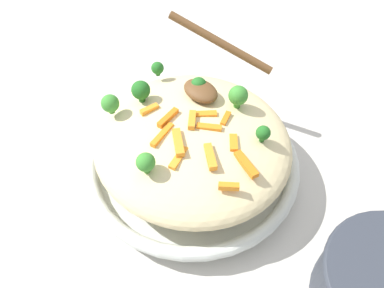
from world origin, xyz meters
The scene contains 24 objects.
ground_plane centered at (0.00, 0.00, 0.00)m, with size 2.40×2.40×0.00m, color beige.
serving_bowl centered at (0.00, 0.00, 0.02)m, with size 0.32×0.32×0.04m.
pasta_mound centered at (0.00, 0.00, 0.07)m, with size 0.28×0.27×0.07m, color beige.
carrot_piece_0 centered at (0.00, 0.00, 0.12)m, with size 0.03×0.01×0.01m, color orange.
carrot_piece_1 centered at (-0.03, -0.02, 0.11)m, with size 0.04×0.01×0.01m, color orange.
carrot_piece_2 centered at (0.03, -0.05, 0.11)m, with size 0.04×0.01×0.01m, color orange.
carrot_piece_3 centered at (0.10, -0.03, 0.11)m, with size 0.02×0.01×0.01m, color orange.
carrot_piece_4 centered at (0.02, 0.01, 0.11)m, with size 0.03×0.01×0.01m, color orange.
carrot_piece_5 centered at (-0.06, -0.03, 0.11)m, with size 0.03×0.01×0.01m, color orange.
carrot_piece_6 centered at (0.09, 0.01, 0.11)m, with size 0.04×0.01×0.01m, color orange.
carrot_piece_7 centered at (-0.01, -0.04, 0.11)m, with size 0.04×0.01×0.01m, color orange.
carrot_piece_8 centered at (0.06, 0.02, 0.11)m, with size 0.03×0.01×0.01m, color orange.
carrot_piece_9 centered at (0.02, 0.04, 0.11)m, with size 0.03×0.01×0.01m, color orange.
carrot_piece_10 centered at (0.02, -0.04, 0.11)m, with size 0.04×0.01×0.01m, color orange.
carrot_piece_11 centered at (0.06, -0.02, 0.11)m, with size 0.04×0.01×0.01m, color orange.
carrot_piece_12 centered at (0.00, 0.02, 0.11)m, with size 0.03×0.01×0.01m, color orange.
broccoli_floret_0 centered at (0.08, 0.05, 0.12)m, with size 0.02×0.02×0.02m.
broccoli_floret_1 centered at (-0.08, -0.02, 0.12)m, with size 0.03×0.03×0.03m.
broccoli_floret_2 centered at (-0.12, 0.03, 0.12)m, with size 0.02×0.02×0.02m.
broccoli_floret_3 centered at (-0.04, 0.05, 0.12)m, with size 0.02×0.02×0.03m.
broccoli_floret_4 centered at (0.02, -0.09, 0.12)m, with size 0.02×0.02×0.03m.
broccoli_floret_5 centered at (-0.09, -0.07, 0.12)m, with size 0.03×0.03×0.03m.
broccoli_floret_6 centered at (0.01, 0.07, 0.13)m, with size 0.03×0.03×0.03m.
serving_spoon centered at (-0.05, 0.07, 0.13)m, with size 0.15×0.13×0.07m.
Camera 1 is at (0.25, -0.22, 0.45)m, focal length 33.66 mm.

